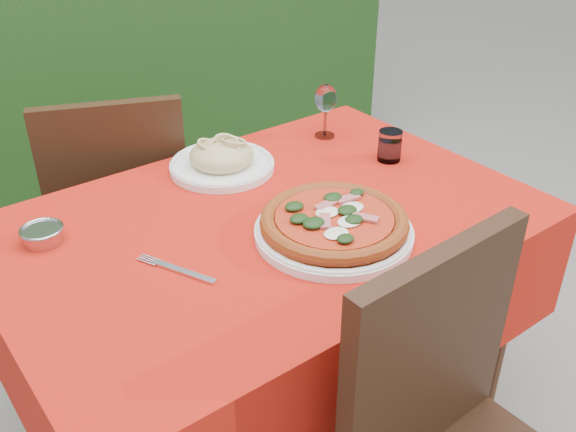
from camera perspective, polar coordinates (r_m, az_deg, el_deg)
ground at (r=2.01m, az=-1.39°, el=-18.66°), size 60.00×60.00×0.00m
hedge at (r=2.79m, az=-21.58°, el=16.17°), size 3.20×0.55×1.78m
dining_table at (r=1.61m, az=-1.66°, el=-4.74°), size 1.26×0.86×0.75m
chair_far at (r=2.07m, az=-14.56°, el=0.62°), size 0.54×0.54×0.91m
pizza_plate at (r=1.44m, az=4.11°, el=-0.76°), size 0.41×0.41×0.07m
pasta_plate at (r=1.74m, az=-5.91°, el=5.00°), size 0.28×0.28×0.08m
water_glass at (r=1.80m, az=9.02°, el=6.07°), size 0.07×0.07×0.09m
wine_glass at (r=1.90m, az=3.37°, el=10.22°), size 0.07×0.07×0.16m
fork at (r=1.35m, az=-9.19°, el=-4.92°), size 0.11×0.20×0.01m
steel_ramekin at (r=1.52m, az=-20.96°, el=-1.63°), size 0.09×0.09×0.03m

